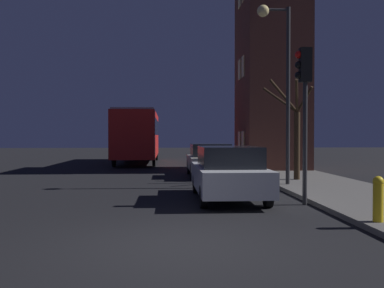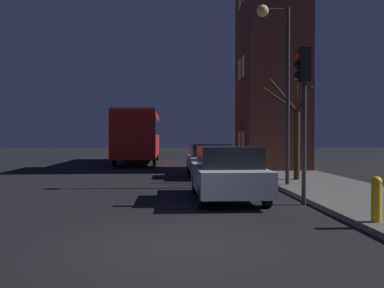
{
  "view_description": "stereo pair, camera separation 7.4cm",
  "coord_description": "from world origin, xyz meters",
  "px_view_note": "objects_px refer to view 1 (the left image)",
  "views": [
    {
      "loc": [
        -0.17,
        -7.14,
        1.82
      ],
      "look_at": [
        0.92,
        11.48,
        1.48
      ],
      "focal_mm": 40.0,
      "sensor_mm": 36.0,
      "label": 1
    },
    {
      "loc": [
        -0.09,
        -7.15,
        1.82
      ],
      "look_at": [
        0.92,
        11.48,
        1.48
      ],
      "focal_mm": 40.0,
      "sensor_mm": 36.0,
      "label": 2
    }
  ],
  "objects_px": {
    "streetlamp": "(279,62)",
    "fire_hydrant": "(378,198)",
    "car_near_lane": "(228,172)",
    "bus": "(138,133)",
    "car_mid_lane": "(210,159)",
    "bare_tree": "(295,131)",
    "traffic_light": "(304,92)"
  },
  "relations": [
    {
      "from": "traffic_light",
      "to": "fire_hydrant",
      "type": "distance_m",
      "value": 3.78
    },
    {
      "from": "bare_tree",
      "to": "fire_hydrant",
      "type": "height_order",
      "value": "bare_tree"
    },
    {
      "from": "traffic_light",
      "to": "bare_tree",
      "type": "relative_size",
      "value": 1.06
    },
    {
      "from": "bare_tree",
      "to": "fire_hydrant",
      "type": "xyz_separation_m",
      "value": [
        -0.82,
        -8.22,
        -1.42
      ]
    },
    {
      "from": "traffic_light",
      "to": "fire_hydrant",
      "type": "relative_size",
      "value": 4.58
    },
    {
      "from": "car_near_lane",
      "to": "fire_hydrant",
      "type": "relative_size",
      "value": 4.9
    },
    {
      "from": "traffic_light",
      "to": "bus",
      "type": "bearing_deg",
      "value": 107.29
    },
    {
      "from": "traffic_light",
      "to": "car_near_lane",
      "type": "xyz_separation_m",
      "value": [
        -1.86,
        1.02,
        -2.2
      ]
    },
    {
      "from": "streetlamp",
      "to": "fire_hydrant",
      "type": "distance_m",
      "value": 7.66
    },
    {
      "from": "streetlamp",
      "to": "bare_tree",
      "type": "relative_size",
      "value": 1.61
    },
    {
      "from": "traffic_light",
      "to": "car_near_lane",
      "type": "distance_m",
      "value": 3.06
    },
    {
      "from": "bare_tree",
      "to": "car_near_lane",
      "type": "distance_m",
      "value": 5.54
    },
    {
      "from": "bus",
      "to": "car_near_lane",
      "type": "relative_size",
      "value": 2.29
    },
    {
      "from": "streetlamp",
      "to": "traffic_light",
      "type": "distance_m",
      "value": 4.03
    },
    {
      "from": "streetlamp",
      "to": "car_near_lane",
      "type": "height_order",
      "value": "streetlamp"
    },
    {
      "from": "bare_tree",
      "to": "car_mid_lane",
      "type": "xyz_separation_m",
      "value": [
        -3.08,
        2.61,
        -1.24
      ]
    },
    {
      "from": "traffic_light",
      "to": "bare_tree",
      "type": "height_order",
      "value": "traffic_light"
    },
    {
      "from": "streetlamp",
      "to": "car_mid_lane",
      "type": "xyz_separation_m",
      "value": [
        -2.01,
        4.19,
        -3.63
      ]
    },
    {
      "from": "car_mid_lane",
      "to": "streetlamp",
      "type": "bearing_deg",
      "value": -64.39
    },
    {
      "from": "car_near_lane",
      "to": "bare_tree",
      "type": "bearing_deg",
      "value": 53.03
    },
    {
      "from": "car_near_lane",
      "to": "car_mid_lane",
      "type": "xyz_separation_m",
      "value": [
        0.16,
        6.92,
        0.0
      ]
    },
    {
      "from": "car_near_lane",
      "to": "car_mid_lane",
      "type": "bearing_deg",
      "value": 88.66
    },
    {
      "from": "bare_tree",
      "to": "car_mid_lane",
      "type": "height_order",
      "value": "bare_tree"
    },
    {
      "from": "streetlamp",
      "to": "car_mid_lane",
      "type": "bearing_deg",
      "value": 115.61
    },
    {
      "from": "streetlamp",
      "to": "car_near_lane",
      "type": "distance_m",
      "value": 5.04
    },
    {
      "from": "streetlamp",
      "to": "bus",
      "type": "distance_m",
      "value": 15.54
    },
    {
      "from": "bare_tree",
      "to": "bus",
      "type": "distance_m",
      "value": 14.4
    },
    {
      "from": "car_mid_lane",
      "to": "car_near_lane",
      "type": "bearing_deg",
      "value": -91.34
    },
    {
      "from": "car_near_lane",
      "to": "traffic_light",
      "type": "bearing_deg",
      "value": -28.67
    },
    {
      "from": "car_near_lane",
      "to": "fire_hydrant",
      "type": "distance_m",
      "value": 4.6
    },
    {
      "from": "traffic_light",
      "to": "bare_tree",
      "type": "bearing_deg",
      "value": 75.47
    },
    {
      "from": "bus",
      "to": "car_mid_lane",
      "type": "distance_m",
      "value": 10.8
    }
  ]
}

